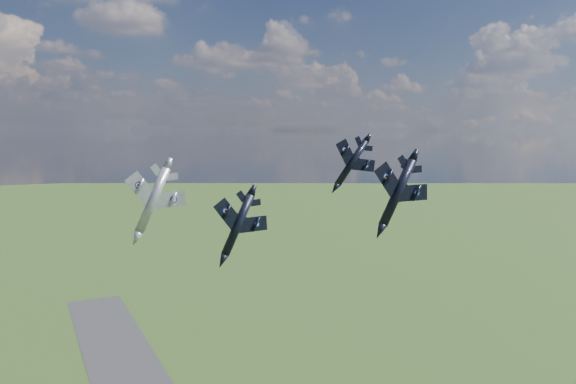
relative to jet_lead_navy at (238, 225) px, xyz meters
name	(u,v)px	position (x,y,z in m)	size (l,w,h in m)	color
jet_lead_navy	(238,225)	(0.00, 0.00, 0.00)	(9.16, 12.77, 2.64)	black
jet_right_navy	(398,192)	(18.55, -12.27, 4.95)	(9.57, 13.35, 2.76)	black
jet_high_navy	(352,163)	(32.28, 21.32, 6.93)	(10.22, 14.26, 2.95)	black
jet_left_silver	(153,200)	(-9.59, 11.05, 2.81)	(10.41, 14.51, 3.00)	gray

